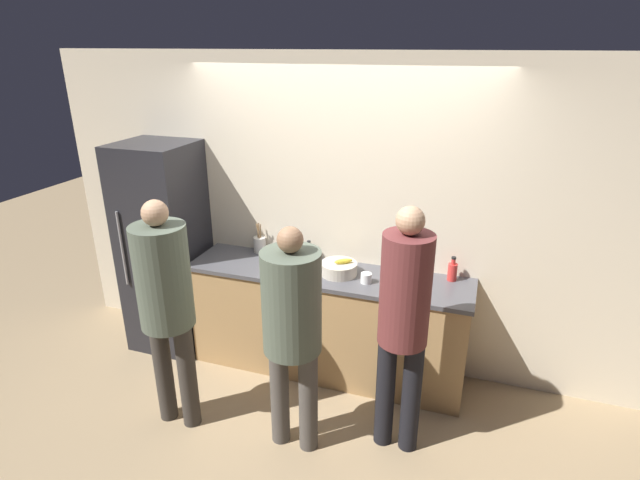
# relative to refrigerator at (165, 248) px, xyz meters

# --- Properties ---
(ground_plane) EXTENTS (14.00, 14.00, 0.00)m
(ground_plane) POSITION_rel_refrigerator_xyz_m (1.52, -0.29, -0.94)
(ground_plane) COLOR #9E8460
(wall_back) EXTENTS (5.20, 0.06, 2.60)m
(wall_back) POSITION_rel_refrigerator_xyz_m (1.52, 0.32, 0.36)
(wall_back) COLOR beige
(wall_back) RESTS_ON ground_plane
(counter) EXTENTS (2.32, 0.60, 0.92)m
(counter) POSITION_rel_refrigerator_xyz_m (1.52, 0.04, -0.48)
(counter) COLOR tan
(counter) RESTS_ON ground_plane
(refrigerator) EXTENTS (0.63, 0.63, 1.88)m
(refrigerator) POSITION_rel_refrigerator_xyz_m (0.00, 0.00, 0.00)
(refrigerator) COLOR #232328
(refrigerator) RESTS_ON ground_plane
(person_left) EXTENTS (0.37, 0.37, 1.73)m
(person_left) POSITION_rel_refrigerator_xyz_m (0.67, -0.93, 0.10)
(person_left) COLOR #38332D
(person_left) RESTS_ON ground_plane
(person_center) EXTENTS (0.38, 0.38, 1.63)m
(person_center) POSITION_rel_refrigerator_xyz_m (1.57, -0.87, 0.05)
(person_center) COLOR #4C4742
(person_center) RESTS_ON ground_plane
(person_right) EXTENTS (0.32, 0.32, 1.76)m
(person_right) POSITION_rel_refrigerator_xyz_m (2.24, -0.65, 0.09)
(person_right) COLOR black
(person_right) RESTS_ON ground_plane
(fruit_bowl) EXTENTS (0.29, 0.29, 0.14)m
(fruit_bowl) POSITION_rel_refrigerator_xyz_m (1.61, 0.02, 0.03)
(fruit_bowl) COLOR beige
(fruit_bowl) RESTS_ON counter
(utensil_crock) EXTENTS (0.11, 0.11, 0.27)m
(utensil_crock) POSITION_rel_refrigerator_xyz_m (0.82, 0.23, 0.06)
(utensil_crock) COLOR silver
(utensil_crock) RESTS_ON counter
(bottle_dark) EXTENTS (0.06, 0.06, 0.17)m
(bottle_dark) POSITION_rel_refrigerator_xyz_m (1.29, 0.21, 0.05)
(bottle_dark) COLOR #333338
(bottle_dark) RESTS_ON counter
(bottle_red) EXTENTS (0.07, 0.07, 0.20)m
(bottle_red) POSITION_rel_refrigerator_xyz_m (2.48, 0.20, 0.06)
(bottle_red) COLOR red
(bottle_red) RESTS_ON counter
(cup_white) EXTENTS (0.09, 0.09, 0.08)m
(cup_white) POSITION_rel_refrigerator_xyz_m (1.85, -0.06, 0.02)
(cup_white) COLOR white
(cup_white) RESTS_ON counter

